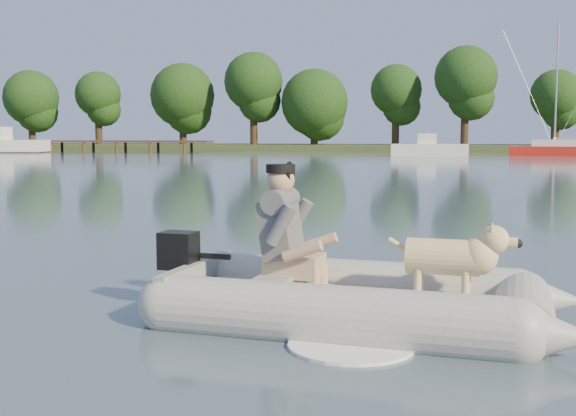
% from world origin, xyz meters
% --- Properties ---
extents(water, '(160.00, 160.00, 0.00)m').
position_xyz_m(water, '(0.00, 0.00, 0.00)').
color(water, slate).
rests_on(water, ground).
extents(shore_bank, '(160.00, 12.00, 0.70)m').
position_xyz_m(shore_bank, '(0.00, 62.00, 0.25)').
color(shore_bank, '#47512D').
rests_on(shore_bank, water).
extents(dock, '(18.00, 2.00, 1.04)m').
position_xyz_m(dock, '(-26.00, 52.00, 0.52)').
color(dock, '#4C331E').
rests_on(dock, water).
extents(treeline, '(71.02, 7.35, 9.27)m').
position_xyz_m(treeline, '(-3.71, 61.11, 5.48)').
color(treeline, '#332316').
rests_on(treeline, shore_bank).
extents(dinghy, '(4.83, 3.46, 1.38)m').
position_xyz_m(dinghy, '(0.97, 0.43, 0.59)').
color(dinghy, '#959691').
rests_on(dinghy, water).
extents(man, '(0.78, 0.69, 1.07)m').
position_xyz_m(man, '(0.28, 0.55, 0.77)').
color(man, '#58585C').
rests_on(man, dinghy).
extents(dog, '(0.95, 0.42, 0.62)m').
position_xyz_m(dog, '(1.61, 0.41, 0.51)').
color(dog, '#D0B978').
rests_on(dog, dinghy).
extents(outboard_motor, '(0.44, 0.33, 0.78)m').
position_xyz_m(outboard_motor, '(-0.68, 0.60, 0.31)').
color(outboard_motor, black).
rests_on(outboard_motor, dinghy).
extents(motorboat, '(5.64, 2.31, 2.36)m').
position_xyz_m(motorboat, '(0.91, 47.25, 1.07)').
color(motorboat, white).
rests_on(motorboat, water).
extents(sailboat, '(7.20, 3.23, 9.55)m').
position_xyz_m(sailboat, '(10.01, 49.36, 0.42)').
color(sailboat, red).
rests_on(sailboat, water).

